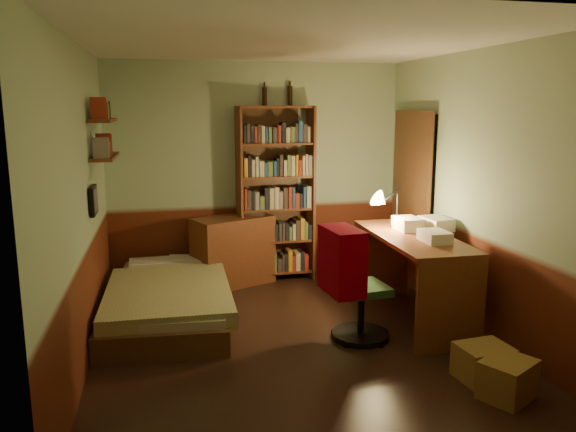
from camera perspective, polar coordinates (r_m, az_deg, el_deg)
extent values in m
cube|color=black|center=(5.21, 0.61, -12.60)|extent=(3.50, 4.00, 0.02)
cube|color=silver|center=(4.80, 0.68, 17.39)|extent=(3.50, 4.00, 0.02)
cube|color=#9EB791|center=(6.79, -3.24, 4.44)|extent=(3.50, 0.02, 2.60)
cube|color=#9EB791|center=(4.76, -20.47, 0.92)|extent=(0.02, 4.00, 2.60)
cube|color=#9EB791|center=(5.51, 18.79, 2.32)|extent=(0.02, 4.00, 2.60)
cube|color=#9EB791|center=(2.96, 9.59, -4.40)|extent=(3.50, 0.02, 2.60)
cube|color=black|center=(6.66, 12.58, 1.46)|extent=(0.06, 0.90, 2.00)
cube|color=#492C17|center=(6.65, 12.30, 1.45)|extent=(0.02, 0.98, 2.08)
cube|color=olive|center=(5.78, -12.09, -7.03)|extent=(1.26, 2.16, 0.62)
cube|color=#5C2E18|center=(6.67, -5.60, -3.53)|extent=(1.02, 0.79, 0.81)
cube|color=#B2B2B7|center=(6.73, -3.43, 0.72)|extent=(0.29, 0.26, 0.13)
cube|color=#5C2E18|center=(6.70, -1.27, 2.17)|extent=(0.92, 0.37, 2.09)
cylinder|color=black|center=(6.71, -2.39, 12.03)|extent=(0.07, 0.07, 0.21)
cylinder|color=black|center=(6.77, 0.20, 12.11)|extent=(0.08, 0.08, 0.23)
cube|color=#5C2E18|center=(5.66, 12.42, -6.16)|extent=(0.68, 1.61, 0.86)
cube|color=silver|center=(5.84, 14.79, -0.76)|extent=(0.29, 0.36, 0.13)
cone|color=black|center=(5.83, 11.04, 1.40)|extent=(0.17, 0.17, 0.53)
cube|color=#244F25|center=(5.10, 7.52, -6.24)|extent=(0.62, 0.56, 1.15)
cube|color=maroon|center=(4.99, 6.63, 3.57)|extent=(0.44, 0.56, 0.58)
cube|color=#5C2E18|center=(5.79, -18.05, 5.76)|extent=(0.20, 0.90, 0.03)
cube|color=#5C2E18|center=(5.77, -18.26, 9.22)|extent=(0.20, 0.90, 0.03)
cube|color=black|center=(5.35, -19.16, 1.51)|extent=(0.04, 0.32, 0.26)
cube|color=brown|center=(4.52, 21.43, -15.17)|extent=(0.48, 0.45, 0.28)
cube|color=brown|center=(4.73, 19.23, -13.87)|extent=(0.42, 0.35, 0.27)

